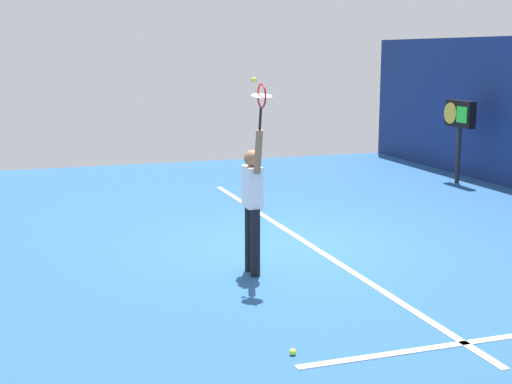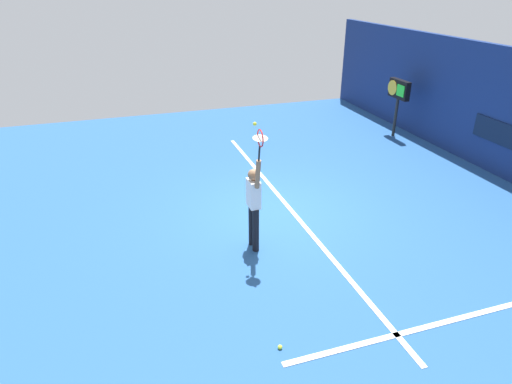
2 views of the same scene
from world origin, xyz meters
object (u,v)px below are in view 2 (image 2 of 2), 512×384
Objects in this scene: tennis_racket at (260,140)px; tennis_ball at (255,124)px; spare_ball at (280,347)px; tennis_player at (254,202)px; scoreboard_clock at (399,92)px.

tennis_racket is 9.17× the size of tennis_ball.
spare_ball is at bearing -10.04° from tennis_ball.
spare_ball is at bearing -10.07° from tennis_player.
tennis_racket is 9.17× the size of spare_ball.
tennis_player is at bearing 179.34° from tennis_racket.
tennis_ball is 3.67m from spare_ball.
tennis_player reaches higher than spare_ball.
spare_ball is at bearing -11.51° from tennis_racket.
scoreboard_clock is at bearing 137.77° from spare_ball.
tennis_racket is at bearing -0.66° from tennis_player.
tennis_ball reaches higher than tennis_racket.
tennis_player is 1.42m from tennis_racket.
tennis_ball reaches higher than scoreboard_clock.
tennis_player is 29.25× the size of spare_ball.
tennis_racket is 0.32m from tennis_ball.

